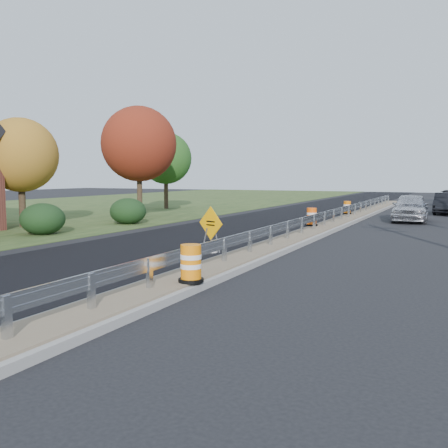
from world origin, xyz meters
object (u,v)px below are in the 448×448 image
at_px(caution_sign, 211,241).
at_px(barrel_median_far, 347,208).
at_px(barrel_median_mid, 312,217).
at_px(barrel_median_near, 191,264).
at_px(car_dark_mid, 447,203).
at_px(car_silver, 410,207).

height_order(caution_sign, barrel_median_far, caution_sign).
relative_size(barrel_median_mid, barrel_median_far, 1.06).
bearing_deg(barrel_median_near, barrel_median_far, 92.72).
relative_size(caution_sign, barrel_median_mid, 1.84).
bearing_deg(barrel_median_near, barrel_median_mid, 94.33).
bearing_deg(car_dark_mid, barrel_median_near, -98.76).
bearing_deg(caution_sign, barrel_median_far, 106.30).
bearing_deg(car_dark_mid, barrel_median_mid, -111.20).
bearing_deg(barrel_median_mid, barrel_median_far, 90.00).
relative_size(barrel_median_near, car_dark_mid, 0.20).
xyz_separation_m(barrel_median_near, car_dark_mid, (4.80, 29.32, 0.10)).
xyz_separation_m(barrel_median_far, car_dark_mid, (5.90, 6.18, 0.12)).
height_order(barrel_median_mid, barrel_median_far, barrel_median_mid).
height_order(caution_sign, barrel_median_near, caution_sign).
relative_size(barrel_median_mid, car_dark_mid, 0.20).
xyz_separation_m(caution_sign, barrel_median_mid, (1.27, 8.86, 0.24)).
bearing_deg(barrel_median_near, caution_sign, 112.72).
height_order(barrel_median_near, car_dark_mid, car_dark_mid).
relative_size(barrel_median_near, barrel_median_far, 1.05).
distance_m(caution_sign, barrel_median_far, 17.53).
bearing_deg(barrel_median_near, car_silver, 82.30).
xyz_separation_m(car_silver, car_dark_mid, (1.82, 7.32, -0.09)).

